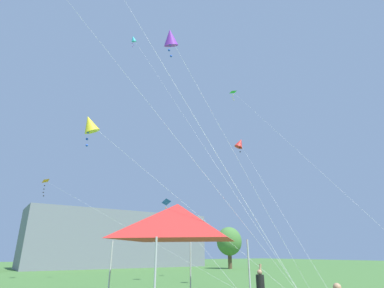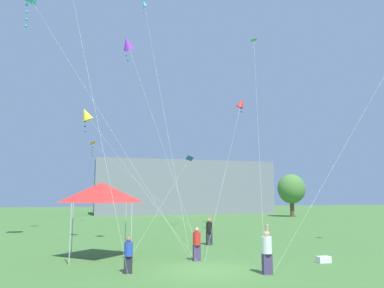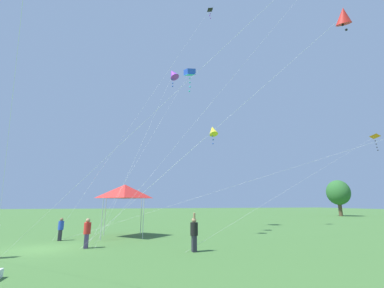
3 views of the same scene
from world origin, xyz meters
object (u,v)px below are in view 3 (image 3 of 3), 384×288
at_px(kite_blue_box_3, 190,73).
at_px(kite_black_delta_8, 209,12).
at_px(kite_purple_diamond_5, 173,74).
at_px(kite_red_diamond_2, 343,16).
at_px(kite_orange_delta_9, 374,138).
at_px(kite_yellow_diamond_6, 213,131).
at_px(festival_tent, 125,191).
at_px(person_red_shirt, 87,232).
at_px(person_blue_shirt, 61,228).
at_px(person_black_shirt, 194,233).

bearing_deg(kite_blue_box_3, kite_black_delta_8, 51.72).
height_order(kite_blue_box_3, kite_purple_diamond_5, kite_blue_box_3).
relative_size(kite_red_diamond_2, kite_black_delta_8, 0.51).
bearing_deg(kite_blue_box_3, kite_orange_delta_9, 75.49).
xyz_separation_m(kite_purple_diamond_5, kite_yellow_diamond_6, (-2.57, 4.48, -4.14)).
height_order(kite_yellow_diamond_6, kite_black_delta_8, kite_black_delta_8).
distance_m(kite_purple_diamond_5, kite_black_delta_8, 14.08).
relative_size(kite_red_diamond_2, kite_purple_diamond_5, 0.93).
bearing_deg(festival_tent, kite_blue_box_3, 129.10).
height_order(person_red_shirt, kite_red_diamond_2, kite_red_diamond_2).
bearing_deg(person_red_shirt, kite_blue_box_3, -93.14).
bearing_deg(kite_black_delta_8, kite_red_diamond_2, 5.70).
relative_size(festival_tent, kite_blue_box_3, 0.22).
bearing_deg(festival_tent, person_blue_shirt, -76.05).
bearing_deg(festival_tent, person_red_shirt, -22.55).
xyz_separation_m(kite_red_diamond_2, kite_purple_diamond_5, (-11.28, -6.86, 1.73)).
relative_size(person_blue_shirt, kite_blue_box_3, 0.08).
xyz_separation_m(festival_tent, kite_orange_delta_9, (-0.26, 26.89, 6.25)).
bearing_deg(kite_blue_box_3, person_blue_shirt, -59.29).
bearing_deg(kite_orange_delta_9, kite_yellow_diamond_6, -92.39).
height_order(person_blue_shirt, kite_orange_delta_9, kite_orange_delta_9).
xyz_separation_m(person_red_shirt, kite_yellow_diamond_6, (-5.86, 10.03, 8.59)).
height_order(person_black_shirt, kite_red_diamond_2, kite_red_diamond_2).
height_order(festival_tent, person_red_shirt, festival_tent).
distance_m(kite_blue_box_3, kite_black_delta_8, 8.11).
height_order(festival_tent, kite_black_delta_8, kite_black_delta_8).
bearing_deg(festival_tent, kite_red_diamond_2, 39.09).
bearing_deg(kite_black_delta_8, kite_yellow_diamond_6, -13.98).
bearing_deg(kite_black_delta_8, kite_orange_delta_9, 78.68).
xyz_separation_m(person_blue_shirt, kite_red_diamond_2, (11.75, 14.67, 11.08)).
distance_m(kite_yellow_diamond_6, kite_black_delta_8, 16.32).
height_order(person_blue_shirt, kite_yellow_diamond_6, kite_yellow_diamond_6).
height_order(person_red_shirt, kite_black_delta_8, kite_black_delta_8).
relative_size(person_black_shirt, kite_orange_delta_9, 0.08).
bearing_deg(kite_black_delta_8, kite_blue_box_3, -128.28).
relative_size(person_black_shirt, kite_blue_box_3, 0.11).
distance_m(kite_red_diamond_2, kite_blue_box_3, 19.58).
xyz_separation_m(person_red_shirt, kite_orange_delta_9, (-5.08, 28.89, 8.85)).
bearing_deg(kite_orange_delta_9, kite_purple_diamond_5, -85.62).
relative_size(kite_purple_diamond_5, kite_orange_delta_9, 0.59).
bearing_deg(kite_yellow_diamond_6, person_red_shirt, -59.70).
bearing_deg(kite_purple_diamond_5, kite_blue_box_3, 155.58).
relative_size(festival_tent, person_blue_shirt, 2.62).
distance_m(kite_purple_diamond_5, kite_orange_delta_9, 23.72).
distance_m(person_red_shirt, kite_red_diamond_2, 18.41).
bearing_deg(kite_purple_diamond_5, kite_red_diamond_2, 31.29).
relative_size(person_red_shirt, kite_blue_box_3, 0.09).
bearing_deg(person_black_shirt, kite_purple_diamond_5, -164.10).
relative_size(person_black_shirt, kite_red_diamond_2, 0.16).
bearing_deg(person_red_shirt, kite_orange_delta_9, -132.85).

